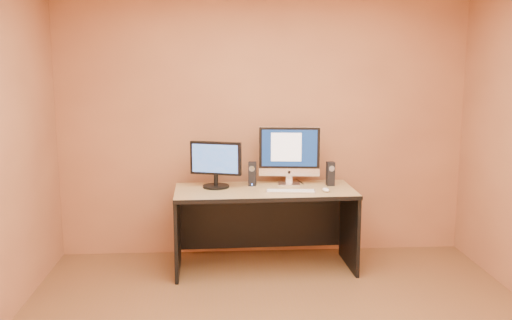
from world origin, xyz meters
name	(u,v)px	position (x,y,z in m)	size (l,w,h in m)	color
walls	(288,158)	(0.00, 0.00, 1.30)	(4.00, 4.00, 2.60)	#A76943
desk	(265,229)	(-0.03, 1.50, 0.38)	(1.63, 0.71, 0.75)	tan
imac	(289,155)	(0.22, 1.70, 1.03)	(0.58, 0.21, 0.56)	silver
second_monitor	(216,165)	(-0.47, 1.61, 0.97)	(0.49, 0.24, 0.43)	black
speaker_left	(252,174)	(-0.13, 1.67, 0.87)	(0.07, 0.07, 0.22)	black
speaker_right	(330,174)	(0.60, 1.63, 0.87)	(0.07, 0.07, 0.22)	black
keyboard	(291,191)	(0.20, 1.37, 0.76)	(0.44, 0.12, 0.02)	silver
mouse	(326,190)	(0.51, 1.37, 0.77)	(0.06, 0.10, 0.04)	white
cable_a	(300,182)	(0.34, 1.80, 0.76)	(0.01, 0.01, 0.22)	black
cable_b	(286,182)	(0.21, 1.79, 0.76)	(0.01, 0.01, 0.18)	black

